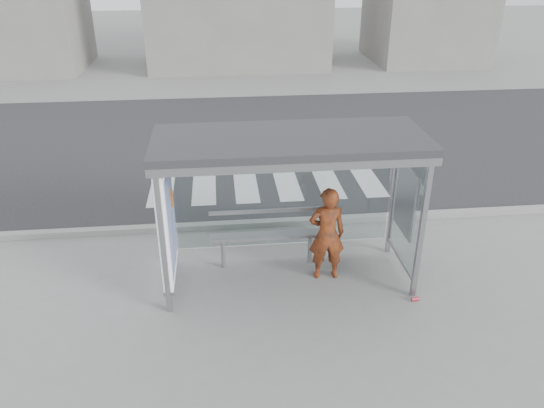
{
  "coord_description": "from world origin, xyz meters",
  "views": [
    {
      "loc": [
        -1.09,
        -7.64,
        5.32
      ],
      "look_at": [
        -0.26,
        0.2,
        1.37
      ],
      "focal_mm": 35.0,
      "sensor_mm": 36.0,
      "label": 1
    }
  ],
  "objects_px": {
    "person": "(327,234)",
    "soda_can": "(415,299)",
    "bench": "(267,235)",
    "bus_shelter": "(266,174)"
  },
  "relations": [
    {
      "from": "person",
      "to": "soda_can",
      "type": "distance_m",
      "value": 1.79
    },
    {
      "from": "bus_shelter",
      "to": "soda_can",
      "type": "bearing_deg",
      "value": -21.2
    },
    {
      "from": "bus_shelter",
      "to": "person",
      "type": "height_order",
      "value": "bus_shelter"
    },
    {
      "from": "bench",
      "to": "soda_can",
      "type": "xyz_separation_m",
      "value": [
        2.32,
        -1.35,
        -0.58
      ]
    },
    {
      "from": "bus_shelter",
      "to": "person",
      "type": "distance_m",
      "value": 1.52
    },
    {
      "from": "bench",
      "to": "soda_can",
      "type": "distance_m",
      "value": 2.74
    },
    {
      "from": "person",
      "to": "soda_can",
      "type": "relative_size",
      "value": 13.45
    },
    {
      "from": "bus_shelter",
      "to": "person",
      "type": "relative_size",
      "value": 2.49
    },
    {
      "from": "bus_shelter",
      "to": "bench",
      "type": "bearing_deg",
      "value": 84.15
    },
    {
      "from": "bus_shelter",
      "to": "person",
      "type": "xyz_separation_m",
      "value": [
        1.02,
        -0.05,
        -1.13
      ]
    }
  ]
}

